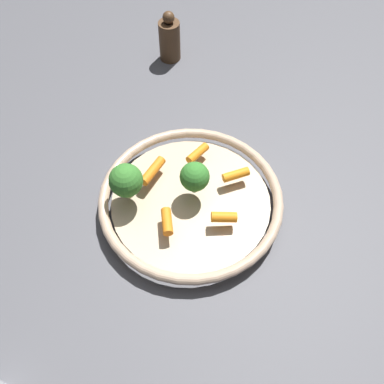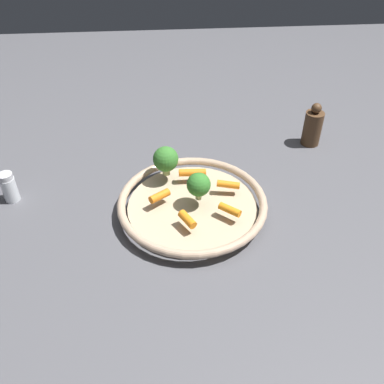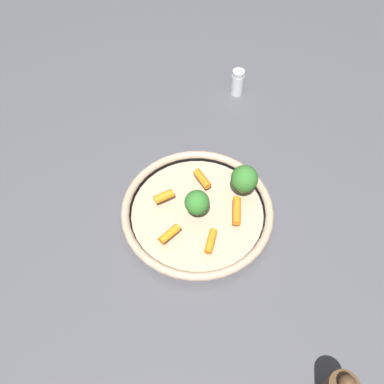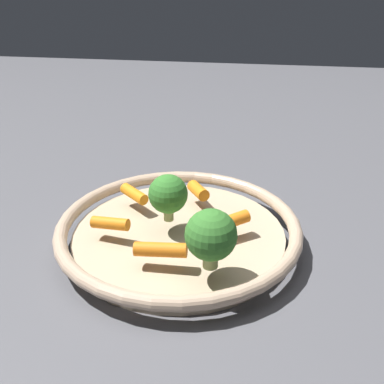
{
  "view_description": "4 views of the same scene",
  "coord_description": "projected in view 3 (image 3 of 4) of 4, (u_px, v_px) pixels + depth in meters",
  "views": [
    {
      "loc": [
        -0.22,
        0.38,
        0.68
      ],
      "look_at": [
        -0.01,
        0.01,
        0.06
      ],
      "focal_mm": 40.34,
      "sensor_mm": 36.0,
      "label": 1
    },
    {
      "loc": [
        -0.72,
        0.06,
        0.65
      ],
      "look_at": [
        -0.01,
        0.0,
        0.06
      ],
      "focal_mm": 39.73,
      "sensor_mm": 36.0,
      "label": 2
    },
    {
      "loc": [
        0.03,
        -0.51,
        0.82
      ],
      "look_at": [
        -0.01,
        0.02,
        0.06
      ],
      "focal_mm": 40.24,
      "sensor_mm": 36.0,
      "label": 3
    },
    {
      "loc": [
        0.53,
        0.1,
        0.36
      ],
      "look_at": [
        -0.03,
        0.01,
        0.07
      ],
      "focal_mm": 43.07,
      "sensor_mm": 36.0,
      "label": 4
    }
  ],
  "objects": [
    {
      "name": "ground_plane",
      "position": [
        197.0,
        217.0,
        0.97
      ],
      "size": [
        2.47,
        2.47,
        0.0
      ],
      "primitive_type": "plane",
      "color": "#4C4C51"
    },
    {
      "name": "serving_bowl",
      "position": [
        197.0,
        212.0,
        0.95
      ],
      "size": [
        0.34,
        0.34,
        0.04
      ],
      "color": "tan",
      "rests_on": "ground_plane"
    },
    {
      "name": "baby_carrot_near_rim",
      "position": [
        202.0,
        179.0,
        0.97
      ],
      "size": [
        0.04,
        0.05,
        0.02
      ],
      "primitive_type": "cylinder",
      "rotation": [
        1.52,
        0.0,
        3.79
      ],
      "color": "orange",
      "rests_on": "serving_bowl"
    },
    {
      "name": "baby_carrot_right",
      "position": [
        164.0,
        196.0,
        0.94
      ],
      "size": [
        0.05,
        0.04,
        0.02
      ],
      "primitive_type": "cylinder",
      "rotation": [
        1.5,
        0.0,
        2.11
      ],
      "color": "orange",
      "rests_on": "serving_bowl"
    },
    {
      "name": "baby_carrot_center",
      "position": [
        211.0,
        241.0,
        0.88
      ],
      "size": [
        0.02,
        0.05,
        0.02
      ],
      "primitive_type": "cylinder",
      "rotation": [
        1.66,
        0.0,
        6.11
      ],
      "color": "orange",
      "rests_on": "serving_bowl"
    },
    {
      "name": "baby_carrot_back",
      "position": [
        237.0,
        211.0,
        0.92
      ],
      "size": [
        0.02,
        0.06,
        0.02
      ],
      "primitive_type": "cylinder",
      "rotation": [
        1.52,
        0.0,
        3.16
      ],
      "color": "orange",
      "rests_on": "serving_bowl"
    },
    {
      "name": "baby_carrot_left",
      "position": [
        169.0,
        234.0,
        0.89
      ],
      "size": [
        0.04,
        0.05,
        0.02
      ],
      "primitive_type": "cylinder",
      "rotation": [
        1.55,
        0.0,
        5.58
      ],
      "color": "orange",
      "rests_on": "serving_bowl"
    },
    {
      "name": "broccoli_floret_edge",
      "position": [
        196.0,
        202.0,
        0.9
      ],
      "size": [
        0.05,
        0.05,
        0.07
      ],
      "color": "#97A966",
      "rests_on": "serving_bowl"
    },
    {
      "name": "broccoli_floret_mid",
      "position": [
        244.0,
        179.0,
        0.93
      ],
      "size": [
        0.06,
        0.06,
        0.07
      ],
      "color": "#98A866",
      "rests_on": "serving_bowl"
    },
    {
      "name": "salt_shaker",
      "position": [
        238.0,
        82.0,
        1.17
      ],
      "size": [
        0.03,
        0.03,
        0.07
      ],
      "color": "silver",
      "rests_on": "ground_plane"
    }
  ]
}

